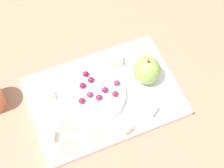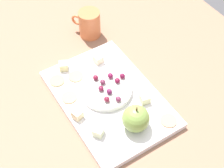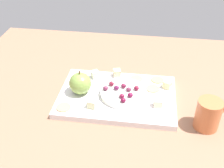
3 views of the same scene
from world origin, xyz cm
name	(u,v)px [view 2 (image 2 of 3)]	position (x,y,z in cm)	size (l,w,h in cm)	color
table	(112,94)	(0.00, 0.00, 1.71)	(128.11, 107.16, 3.43)	#936950
platter	(109,99)	(-2.67, 2.72, 4.42)	(38.95, 26.58, 1.99)	white
serving_dish	(106,89)	(-0.53, 2.36, 6.35)	(15.44, 15.44, 1.86)	white
apple_whole	(136,119)	(-15.06, 2.00, 9.14)	(7.46, 7.46, 7.46)	#80A048
apple_stem	(137,109)	(-15.06, 2.00, 13.47)	(0.50, 0.50, 1.20)	brown
cheese_cube_0	(145,99)	(-9.67, -5.08, 6.72)	(2.60, 2.60, 2.60)	beige
cheese_cube_1	(64,66)	(14.02, 8.85, 6.72)	(2.60, 2.60, 2.60)	beige
cheese_cube_2	(98,59)	(10.86, -1.76, 6.72)	(2.60, 2.60, 2.60)	beige
cheese_cube_3	(98,132)	(-11.94, 11.70, 6.72)	(2.60, 2.60, 2.60)	beige
cheese_cube_4	(77,114)	(-4.16, 13.79, 6.72)	(2.60, 2.60, 2.60)	beige
cracker_0	(57,81)	(10.68, 12.91, 5.62)	(4.58, 4.58, 0.40)	tan
cracker_1	(169,121)	(-18.62, -6.79, 5.62)	(4.58, 4.58, 0.40)	tan
cracker_2	(76,76)	(9.16, 7.25, 5.62)	(4.58, 4.58, 0.40)	tan
cracker_3	(69,97)	(3.08, 12.72, 5.62)	(4.58, 4.58, 0.40)	tan
grape_0	(123,77)	(-0.40, -3.68, 8.05)	(1.73, 1.56, 1.53)	maroon
grape_1	(118,99)	(-6.52, 1.95, 8.02)	(1.73, 1.56, 1.47)	#6B2844
grape_2	(110,76)	(1.97, -0.71, 8.08)	(1.73, 1.56, 1.60)	maroon
grape_3	(101,88)	(-0.72, 4.12, 8.07)	(1.73, 1.56, 1.58)	maroon
grape_4	(107,99)	(-4.92, 4.76, 8.10)	(1.73, 1.56, 1.64)	maroon
grape_5	(103,82)	(1.17, 2.42, 7.99)	(1.73, 1.56, 1.41)	#662740
grape_6	(109,92)	(-2.93, 2.69, 8.05)	(1.73, 1.56, 1.53)	#611942
grape_7	(96,78)	(3.65, 3.37, 8.06)	(1.73, 1.56, 1.56)	maroon
grape_8	(117,81)	(-0.67, -1.48, 7.98)	(1.73, 1.56, 1.41)	maroon
cup	(89,24)	(25.49, -6.95, 8.19)	(9.55, 7.87, 9.52)	#D16E40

